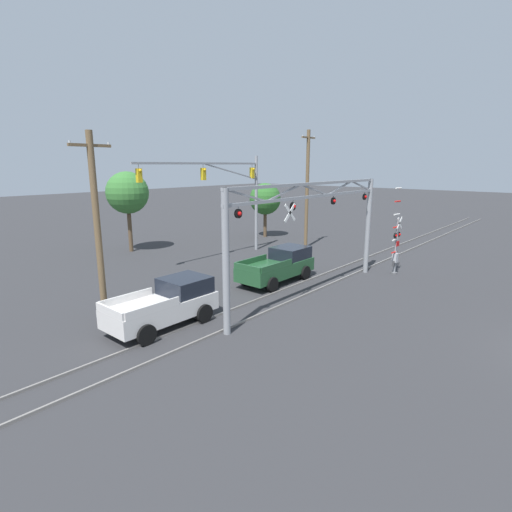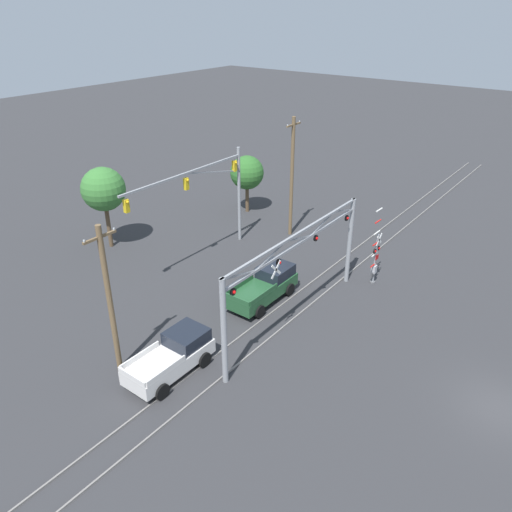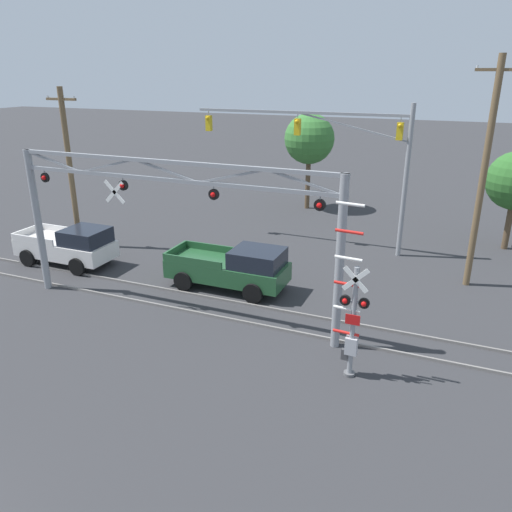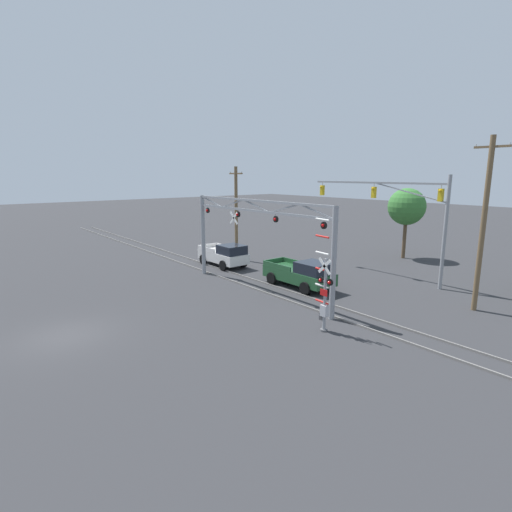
{
  "view_description": "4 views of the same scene",
  "coord_description": "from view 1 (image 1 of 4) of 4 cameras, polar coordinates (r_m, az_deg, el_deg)",
  "views": [
    {
      "loc": [
        -17.29,
        0.67,
        6.83
      ],
      "look_at": [
        -1.33,
        14.36,
        2.01
      ],
      "focal_mm": 28.0,
      "sensor_mm": 36.0,
      "label": 1
    },
    {
      "loc": [
        -21.04,
        -1.49,
        17.18
      ],
      "look_at": [
        0.04,
        14.56,
        3.58
      ],
      "focal_mm": 35.0,
      "sensor_mm": 36.0,
      "label": 2
    },
    {
      "loc": [
        9.64,
        -3.35,
        8.92
      ],
      "look_at": [
        2.07,
        14.94,
        1.53
      ],
      "focal_mm": 35.0,
      "sensor_mm": 36.0,
      "label": 3
    },
    {
      "loc": [
        19.48,
        -4.12,
        7.53
      ],
      "look_at": [
        -1.74,
        13.01,
        1.94
      ],
      "focal_mm": 28.0,
      "sensor_mm": 36.0,
      "label": 4
    }
  ],
  "objects": [
    {
      "name": "rail_track_near",
      "position": [
        21.69,
        7.3,
        -5.42
      ],
      "size": [
        80.0,
        0.08,
        0.1
      ],
      "primitive_type": "cube",
      "color": "gray",
      "rests_on": "ground_plane"
    },
    {
      "name": "rail_track_far",
      "position": [
        22.47,
        4.24,
        -4.69
      ],
      "size": [
        80.0,
        0.08,
        0.1
      ],
      "primitive_type": "cube",
      "color": "gray",
      "rests_on": "ground_plane"
    },
    {
      "name": "crossing_gantry",
      "position": [
        20.64,
        8.25,
        4.82
      ],
      "size": [
        13.07,
        0.31,
        5.99
      ],
      "color": "gray",
      "rests_on": "ground_plane"
    },
    {
      "name": "crossing_signal_mast",
      "position": [
        26.68,
        19.36,
        1.51
      ],
      "size": [
        1.17,
        0.35,
        5.51
      ],
      "color": "gray",
      "rests_on": "ground_plane"
    },
    {
      "name": "traffic_signal_span",
      "position": [
        30.21,
        -3.46,
        9.82
      ],
      "size": [
        11.32,
        0.39,
        7.52
      ],
      "color": "gray",
      "rests_on": "ground_plane"
    },
    {
      "name": "pickup_truck_lead",
      "position": [
        23.86,
        3.33,
        -1.32
      ],
      "size": [
        5.23,
        2.24,
        1.93
      ],
      "color": "#23512D",
      "rests_on": "ground_plane"
    },
    {
      "name": "pickup_truck_following",
      "position": [
        17.78,
        -12.61,
        -6.65
      ],
      "size": [
        4.84,
        2.24,
        1.93
      ],
      "color": "silver",
      "rests_on": "ground_plane"
    },
    {
      "name": "utility_pole_left",
      "position": [
        18.17,
        -21.72,
        3.8
      ],
      "size": [
        1.8,
        0.28,
        8.2
      ],
      "color": "brown",
      "rests_on": "ground_plane"
    },
    {
      "name": "utility_pole_right",
      "position": [
        33.33,
        7.31,
        9.52
      ],
      "size": [
        1.8,
        0.28,
        9.55
      ],
      "color": "brown",
      "rests_on": "ground_plane"
    },
    {
      "name": "background_tree_beyond_span",
      "position": [
        33.2,
        -17.89,
        8.56
      ],
      "size": [
        3.29,
        3.29,
        6.34
      ],
      "color": "brown",
      "rests_on": "ground_plane"
    },
    {
      "name": "background_tree_far_left_verge",
      "position": [
        38.36,
        1.32,
        8.12
      ],
      "size": [
        2.98,
        2.98,
        5.15
      ],
      "color": "brown",
      "rests_on": "ground_plane"
    }
  ]
}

